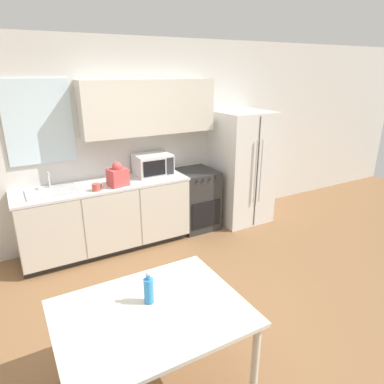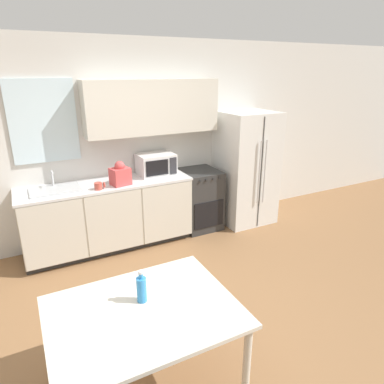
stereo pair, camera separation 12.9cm
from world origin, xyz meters
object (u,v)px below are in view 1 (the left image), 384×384
Objects in this scene: coffee_mug at (97,187)px; dining_table at (152,321)px; oven_range at (196,199)px; microwave at (153,164)px; refrigerator at (241,167)px; drink_bottle at (149,290)px.

coffee_mug is 2.17m from dining_table.
microwave reaches higher than oven_range.
microwave is 0.38× the size of dining_table.
refrigerator is 3.37m from dining_table.
coffee_mug is at bearing 84.56° from dining_table.
dining_table is (-2.48, -2.27, -0.21)m from refrigerator.
drink_bottle is at bearing -138.49° from refrigerator.
microwave is (-1.42, 0.15, 0.20)m from refrigerator.
microwave is at bearing 66.27° from dining_table.
drink_bottle is at bearing -126.81° from oven_range.
refrigerator reaches higher than microwave.
microwave is 2.68m from dining_table.
dining_table is (-0.20, -2.14, -0.31)m from coffee_mug.
refrigerator is 1.44m from microwave.
refrigerator is at bearing -6.14° from microwave.
oven_range is at bearing -7.03° from microwave.
microwave is at bearing 173.86° from refrigerator.
microwave is 3.73× the size of coffee_mug.
drink_bottle is (0.03, 0.10, 0.19)m from dining_table.
refrigerator reaches higher than drink_bottle.
refrigerator reaches higher than oven_range.
refrigerator is (0.77, -0.07, 0.41)m from oven_range.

